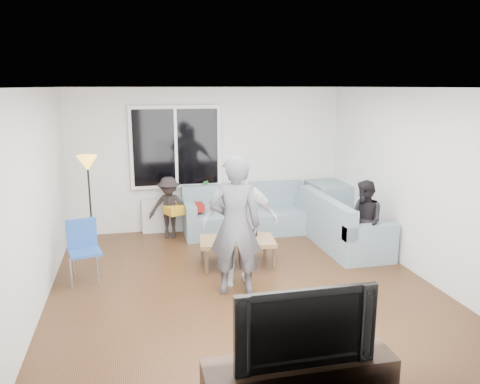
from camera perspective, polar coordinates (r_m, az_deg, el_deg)
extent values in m
cube|color=#56351C|center=(6.48, 0.33, -11.35)|extent=(5.00, 5.50, 0.04)
cube|color=white|center=(5.92, 0.37, 12.70)|extent=(5.00, 5.50, 0.04)
cube|color=silver|center=(8.73, -3.84, 3.98)|extent=(5.00, 0.04, 2.60)
cube|color=silver|center=(3.54, 10.86, -9.44)|extent=(5.00, 0.04, 2.60)
cube|color=silver|center=(6.02, -23.70, -1.06)|extent=(0.04, 5.50, 2.60)
cube|color=silver|center=(7.07, 20.66, 1.11)|extent=(0.04, 5.50, 2.60)
cube|color=white|center=(8.55, -7.77, 5.39)|extent=(1.62, 0.06, 1.47)
cube|color=black|center=(8.51, -7.74, 5.36)|extent=(1.50, 0.02, 1.35)
cube|color=white|center=(8.50, -7.74, 5.35)|extent=(0.05, 0.03, 1.35)
cube|color=silver|center=(8.75, -7.50, -2.72)|extent=(1.30, 0.12, 0.62)
imported|color=#2A692B|center=(8.67, -4.38, 0.41)|extent=(0.19, 0.15, 0.32)
imported|color=white|center=(8.62, -8.53, -0.32)|extent=(0.17, 0.17, 0.16)
cube|color=gray|center=(9.09, 11.18, -1.53)|extent=(0.85, 0.85, 0.85)
cube|color=gold|center=(8.31, -7.66, -2.13)|extent=(0.48, 0.44, 0.14)
cube|color=maroon|center=(8.42, -5.65, -1.88)|extent=(0.37, 0.31, 0.13)
cube|color=#9B704B|center=(7.09, -0.33, -7.25)|extent=(1.17, 0.73, 0.40)
cylinder|color=maroon|center=(7.01, -0.61, -5.04)|extent=(0.17, 0.17, 0.17)
imported|color=#4E4E53|center=(5.95, -0.60, -4.08)|extent=(0.72, 0.54, 1.81)
imported|color=silver|center=(6.22, 0.04, -3.71)|extent=(1.04, 0.49, 1.72)
imported|color=black|center=(7.41, 14.80, -3.40)|extent=(0.50, 0.62, 1.24)
imported|color=black|center=(8.34, -8.54, -1.86)|extent=(0.77, 0.54, 1.09)
cube|color=#332519|center=(4.23, 7.16, -21.93)|extent=(1.60, 0.40, 0.44)
imported|color=black|center=(3.95, 7.39, -15.31)|extent=(1.16, 0.15, 0.67)
cylinder|color=black|center=(7.15, 1.85, -4.41)|extent=(0.07, 0.07, 0.24)
cylinder|color=#17811F|center=(6.86, -0.69, -5.21)|extent=(0.08, 0.08, 0.22)
cylinder|color=black|center=(7.12, -0.23, -4.64)|extent=(0.07, 0.07, 0.20)
cylinder|color=orange|center=(6.97, 1.41, -4.76)|extent=(0.07, 0.07, 0.26)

